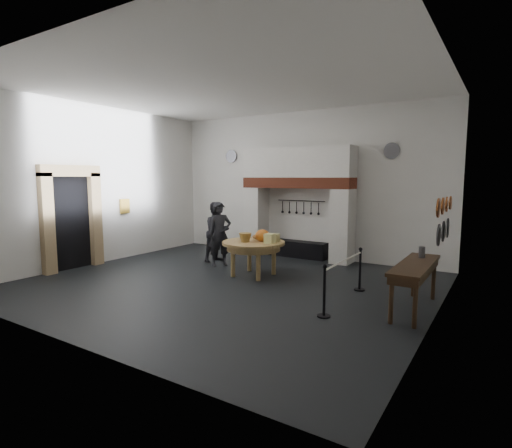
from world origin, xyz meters
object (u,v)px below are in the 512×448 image
Objects in this scene: work_table at (254,243)px; barrier_post_near at (324,292)px; visitor_near at (220,234)px; barrier_post_far at (360,270)px; iron_range at (297,249)px; side_table at (415,265)px; visitor_far at (217,232)px.

work_table is 3.30m from barrier_post_near.
visitor_near is 2.00× the size of barrier_post_far.
barrier_post_near reaches higher than work_table.
barrier_post_far is at bearing -42.68° from iron_range.
side_table is at bearing 43.94° from barrier_post_near.
iron_range is at bearing 137.32° from barrier_post_far.
iron_range is 2.60m from visitor_far.
side_table is at bearing -93.41° from visitor_far.
visitor_far is at bearing 170.78° from barrier_post_far.
barrier_post_far is (-1.28, 0.77, -0.42)m from side_table.
side_table is 1.83m from barrier_post_near.
visitor_near is at bearing 161.90° from work_table.
barrier_post_far is at bearing 90.00° from barrier_post_near.
work_table is at bearing -72.70° from visitor_near.
barrier_post_far is (4.12, -0.33, -0.45)m from visitor_near.
barrier_post_near and barrier_post_far have the same top height.
visitor_near is 1.02× the size of visitor_far.
barrier_post_near is (4.12, -2.33, -0.45)m from visitor_near.
visitor_far is 5.99m from side_table.
work_table is 2.73m from barrier_post_far.
work_table is (0.13, -2.73, 0.59)m from iron_range.
barrier_post_near is (2.82, -4.60, 0.20)m from iron_range.
visitor_near is at bearing -119.82° from iron_range.
side_table is 2.44× the size of barrier_post_near.
side_table is (5.40, -1.10, -0.03)m from visitor_near.
side_table is (5.80, -1.50, -0.01)m from visitor_far.
visitor_far is 1.96× the size of barrier_post_far.
side_table is at bearing -66.12° from visitor_near.
visitor_far is 4.60m from barrier_post_far.
side_table and barrier_post_far have the same top height.
visitor_near is at bearing 175.37° from barrier_post_far.
visitor_far is 0.80× the size of side_table.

